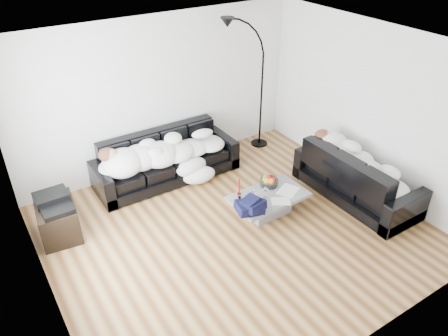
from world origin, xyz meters
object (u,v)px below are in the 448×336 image
sleeper_right (360,163)px  candle_right (239,187)px  wine_glass_a (254,192)px  sofa_right (357,175)px  coffee_table (268,204)px  wine_glass_b (252,197)px  floor_lamp (262,91)px  sleeper_back (167,147)px  wine_glass_c (266,193)px  fruit_bowl (269,181)px  stereo (53,201)px  av_cabinet (58,220)px  shoes (281,205)px  candle_left (240,191)px  sofa_back (166,158)px

sleeper_right → candle_right: 1.90m
wine_glass_a → sofa_right: bearing=-16.7°
sleeper_right → wine_glass_a: size_ratio=11.25×
coffee_table → candle_right: (-0.36, 0.26, 0.30)m
candle_right → sleeper_right: bearing=-20.3°
wine_glass_b → floor_lamp: 2.46m
sleeper_back → candle_right: 1.48m
wine_glass_b → candle_right: bearing=104.8°
sofa_right → wine_glass_c: size_ratio=10.97×
coffee_table → fruit_bowl: 0.36m
sofa_right → coffee_table: sofa_right is taller
wine_glass_b → stereo: size_ratio=0.34×
av_cabinet → wine_glass_c: bearing=-17.8°
shoes → av_cabinet: bearing=-173.5°
coffee_table → wine_glass_a: (-0.21, 0.09, 0.24)m
shoes → av_cabinet: (-3.02, 1.19, 0.21)m
shoes → wine_glass_a: bearing=-161.1°
fruit_bowl → stereo: (-2.92, 0.99, 0.16)m
sleeper_right → av_cabinet: sleeper_right is taller
wine_glass_b → shoes: (0.55, -0.01, -0.36)m
fruit_bowl → stereo: bearing=161.2°
candle_left → sofa_back: bearing=105.7°
sofa_right → wine_glass_b: sofa_right is taller
wine_glass_a → shoes: size_ratio=0.37×
fruit_bowl → coffee_table: bearing=-127.6°
shoes → stereo: stereo is taller
candle_left → av_cabinet: candle_left is taller
candle_left → shoes: size_ratio=0.55×
wine_glass_a → av_cabinet: av_cabinet is taller
sofa_back → av_cabinet: (-1.93, -0.50, -0.14)m
floor_lamp → wine_glass_b: bearing=-112.9°
sleeper_right → av_cabinet: bearing=69.0°
shoes → candle_left: bearing=-166.2°
sleeper_right → wine_glass_b: (-1.71, 0.42, -0.22)m
coffee_table → stereo: stereo is taller
sleeper_back → wine_glass_a: 1.70m
fruit_bowl → wine_glass_c: (-0.24, -0.23, 0.01)m
sleeper_back → sofa_back: bearing=90.0°
fruit_bowl → shoes: bearing=-63.7°
fruit_bowl → floor_lamp: bearing=57.3°
wine_glass_a → candle_left: candle_left is taller
stereo → shoes: bearing=-22.1°
sleeper_right → shoes: bearing=70.5°
fruit_bowl → shoes: size_ratio=0.66×
sleeper_right → wine_glass_a: (-1.62, 0.49, -0.22)m
wine_glass_b → candle_right: size_ratio=0.56×
av_cabinet → wine_glass_b: bearing=-18.8°
sofa_back → wine_glass_b: sofa_back is taller
sofa_right → candle_right: (-1.77, 0.66, 0.06)m
sofa_back → floor_lamp: (2.04, 0.14, 0.70)m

